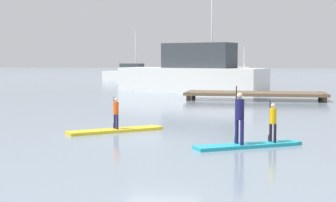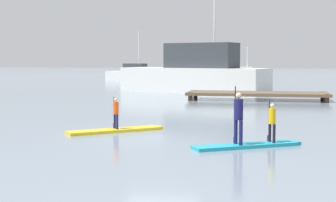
# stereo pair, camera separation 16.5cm
# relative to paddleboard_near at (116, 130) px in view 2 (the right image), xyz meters

# --- Properties ---
(ground_plane) EXTENTS (240.00, 240.00, 0.00)m
(ground_plane) POSITION_rel_paddleboard_near_xyz_m (1.80, -0.97, -0.05)
(ground_plane) COLOR gray
(paddleboard_near) EXTENTS (3.11, 2.70, 0.10)m
(paddleboard_near) POSITION_rel_paddleboard_near_xyz_m (0.00, 0.00, 0.00)
(paddleboard_near) COLOR gold
(paddleboard_near) RESTS_ON ground
(paddler_child_solo) EXTENTS (0.30, 0.33, 1.12)m
(paddler_child_solo) POSITION_rel_paddleboard_near_xyz_m (-0.00, 0.02, 0.67)
(paddler_child_solo) COLOR #19194C
(paddler_child_solo) RESTS_ON paddleboard_near
(paddleboard_far) EXTENTS (3.16, 2.19, 0.10)m
(paddleboard_far) POSITION_rel_paddleboard_near_xyz_m (4.72, -2.35, -0.00)
(paddleboard_far) COLOR #1E9EB2
(paddleboard_far) RESTS_ON ground
(paddler_adult) EXTENTS (0.37, 0.43, 1.69)m
(paddler_adult) POSITION_rel_paddleboard_near_xyz_m (4.45, -2.51, 0.91)
(paddler_adult) COLOR #19194C
(paddler_adult) RESTS_ON paddleboard_far
(paddler_child_front) EXTENTS (0.28, 0.36, 1.25)m
(paddler_child_front) POSITION_rel_paddleboard_near_xyz_m (5.41, -1.92, 0.70)
(paddler_child_front) COLOR black
(paddler_child_front) RESTS_ON paddleboard_far
(fishing_boat_white_large) EXTENTS (12.00, 7.15, 8.66)m
(fishing_boat_white_large) POSITION_rel_paddleboard_near_xyz_m (-0.23, 22.10, 1.33)
(fishing_boat_white_large) COLOR silver
(fishing_boat_white_large) RESTS_ON ground
(motor_boat_small_navy) EXTENTS (5.48, 1.74, 3.83)m
(motor_boat_small_navy) POSITION_rel_paddleboard_near_xyz_m (2.56, 38.63, 0.52)
(motor_boat_small_navy) COLOR silver
(motor_boat_small_navy) RESTS_ON ground
(trawler_grey_distant) EXTENTS (7.49, 3.94, 5.87)m
(trawler_grey_distant) POSITION_rel_paddleboard_near_xyz_m (-10.39, 42.28, 0.67)
(trawler_grey_distant) COLOR silver
(trawler_grey_distant) RESTS_ON ground
(floating_dock) EXTENTS (8.70, 2.81, 0.48)m
(floating_dock) POSITION_rel_paddleboard_near_xyz_m (4.63, 15.09, 0.34)
(floating_dock) COLOR brown
(floating_dock) RESTS_ON ground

